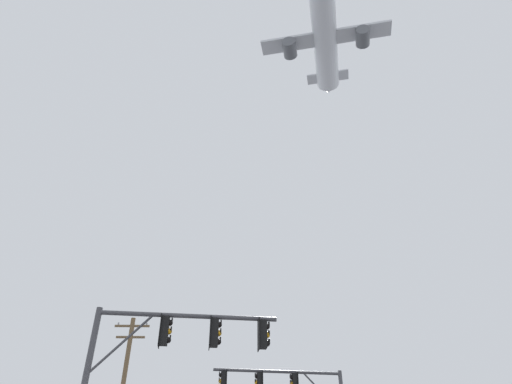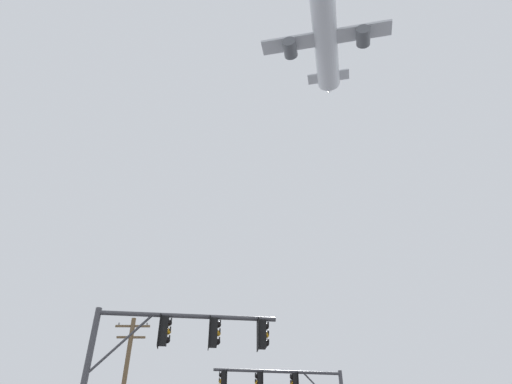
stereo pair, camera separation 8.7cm
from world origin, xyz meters
name	(u,v)px [view 2 (the right image)]	position (x,y,z in m)	size (l,w,h in m)	color
signal_pole_near	(167,352)	(-2.50, 8.68, 4.60)	(5.97, 0.92, 5.93)	#4C4C51
airplane	(325,33)	(8.86, 27.21, 46.09)	(15.55, 20.12, 5.50)	white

